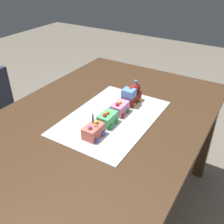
% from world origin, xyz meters
% --- Properties ---
extents(ground_plane, '(8.00, 8.00, 0.00)m').
position_xyz_m(ground_plane, '(0.00, 0.00, 0.00)').
color(ground_plane, gray).
extents(dining_table, '(1.40, 1.00, 0.74)m').
position_xyz_m(dining_table, '(0.00, 0.00, 0.63)').
color(dining_table, '#4C331E').
rests_on(dining_table, ground).
extents(cake_board, '(0.60, 0.40, 0.00)m').
position_xyz_m(cake_board, '(0.01, 0.05, 0.74)').
color(cake_board, silver).
rests_on(cake_board, dining_table).
extents(cake_locomotive, '(0.14, 0.08, 0.12)m').
position_xyz_m(cake_locomotive, '(-0.18, 0.06, 0.79)').
color(cake_locomotive, maroon).
rests_on(cake_locomotive, cake_board).
extents(cake_car_tanker_bubblegum, '(0.10, 0.08, 0.07)m').
position_xyz_m(cake_car_tanker_bubblegum, '(-0.05, 0.06, 0.77)').
color(cake_car_tanker_bubblegum, pink).
rests_on(cake_car_tanker_bubblegum, cake_board).
extents(cake_car_flatbed_mint_green, '(0.10, 0.08, 0.07)m').
position_xyz_m(cake_car_flatbed_mint_green, '(0.07, 0.06, 0.77)').
color(cake_car_flatbed_mint_green, '#59CC7A').
rests_on(cake_car_flatbed_mint_green, cake_board).
extents(cake_car_hopper_coral, '(0.10, 0.08, 0.07)m').
position_xyz_m(cake_car_hopper_coral, '(0.19, 0.06, 0.77)').
color(cake_car_hopper_coral, '#F27260').
rests_on(cake_car_hopper_coral, cake_board).
extents(birthday_candle, '(0.01, 0.01, 0.05)m').
position_xyz_m(birthday_candle, '(0.19, 0.06, 0.84)').
color(birthday_candle, '#4CA5E5').
rests_on(birthday_candle, cake_car_hopper_coral).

